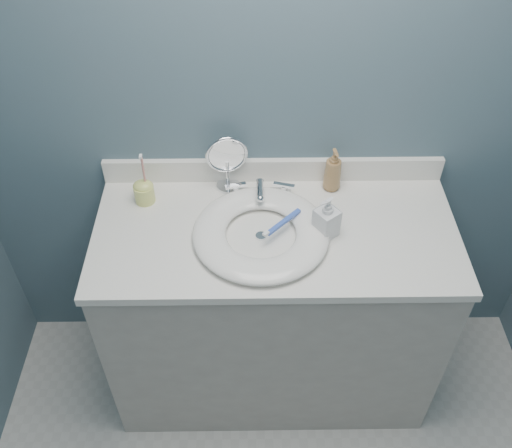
{
  "coord_description": "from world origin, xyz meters",
  "views": [
    {
      "loc": [
        -0.08,
        -0.36,
        2.23
      ],
      "look_at": [
        -0.07,
        0.94,
        0.94
      ],
      "focal_mm": 40.0,
      "sensor_mm": 36.0,
      "label": 1
    }
  ],
  "objects_px": {
    "soap_bottle_amber": "(333,170)",
    "soap_bottle_clear": "(327,217)",
    "makeup_mirror": "(227,160)",
    "toothbrush_holder": "(144,191)"
  },
  "relations": [
    {
      "from": "makeup_mirror",
      "to": "soap_bottle_clear",
      "type": "height_order",
      "value": "makeup_mirror"
    },
    {
      "from": "soap_bottle_amber",
      "to": "makeup_mirror",
      "type": "bearing_deg",
      "value": 169.17
    },
    {
      "from": "soap_bottle_amber",
      "to": "toothbrush_holder",
      "type": "relative_size",
      "value": 0.82
    },
    {
      "from": "soap_bottle_clear",
      "to": "makeup_mirror",
      "type": "bearing_deg",
      "value": -163.91
    },
    {
      "from": "makeup_mirror",
      "to": "soap_bottle_clear",
      "type": "xyz_separation_m",
      "value": [
        0.33,
        -0.24,
        -0.04
      ]
    },
    {
      "from": "soap_bottle_clear",
      "to": "soap_bottle_amber",
      "type": "bearing_deg",
      "value": 131.86
    },
    {
      "from": "makeup_mirror",
      "to": "toothbrush_holder",
      "type": "relative_size",
      "value": 1.08
    },
    {
      "from": "makeup_mirror",
      "to": "toothbrush_holder",
      "type": "height_order",
      "value": "makeup_mirror"
    },
    {
      "from": "soap_bottle_amber",
      "to": "soap_bottle_clear",
      "type": "relative_size",
      "value": 1.09
    },
    {
      "from": "soap_bottle_amber",
      "to": "toothbrush_holder",
      "type": "distance_m",
      "value": 0.66
    }
  ]
}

